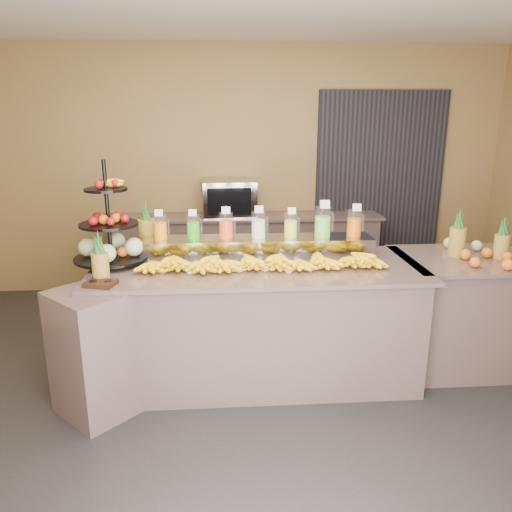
{
  "coord_description": "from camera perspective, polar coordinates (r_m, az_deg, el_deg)",
  "views": [
    {
      "loc": [
        -0.27,
        -3.31,
        2.05
      ],
      "look_at": [
        -0.01,
        0.3,
        1.01
      ],
      "focal_mm": 35.0,
      "sensor_mm": 36.0,
      "label": 1
    }
  ],
  "objects": [
    {
      "name": "juice_pitcher_orange_c",
      "position": [
        4.13,
        11.15,
        3.56
      ],
      "size": [
        0.12,
        0.12,
        0.29
      ],
      "color": "silver",
      "rests_on": "pitcher_tray"
    },
    {
      "name": "right_counter",
      "position": [
        4.49,
        22.39,
        -5.83
      ],
      "size": [
        1.08,
        0.88,
        0.93
      ],
      "color": "#876761",
      "rests_on": "ground"
    },
    {
      "name": "pineapple_left_b",
      "position": [
        4.26,
        -12.37,
        2.69
      ],
      "size": [
        0.14,
        0.14,
        0.43
      ],
      "rotation": [
        0.0,
        0.0,
        -0.37
      ],
      "color": "brown",
      "rests_on": "buffet_counter"
    },
    {
      "name": "juice_pitcher_green",
      "position": [
        4.0,
        -7.17,
        3.17
      ],
      "size": [
        0.11,
        0.11,
        0.26
      ],
      "color": "silver",
      "rests_on": "pitcher_tray"
    },
    {
      "name": "juice_pitcher_lime",
      "position": [
        4.07,
        7.62,
        3.69
      ],
      "size": [
        0.13,
        0.14,
        0.32
      ],
      "color": "silver",
      "rests_on": "pitcher_tray"
    },
    {
      "name": "juice_pitcher_lemon",
      "position": [
        4.03,
        3.98,
        3.39
      ],
      "size": [
        0.11,
        0.11,
        0.26
      ],
      "color": "silver",
      "rests_on": "pitcher_tray"
    },
    {
      "name": "juice_pitcher_milk",
      "position": [
        4.0,
        0.29,
        3.43
      ],
      "size": [
        0.12,
        0.12,
        0.28
      ],
      "color": "silver",
      "rests_on": "pitcher_tray"
    },
    {
      "name": "juice_pitcher_orange_b",
      "position": [
        3.99,
        -3.44,
        3.34
      ],
      "size": [
        0.11,
        0.12,
        0.28
      ],
      "color": "silver",
      "rests_on": "pitcher_tray"
    },
    {
      "name": "right_fruit_pile",
      "position": [
        4.29,
        24.44,
        0.48
      ],
      "size": [
        0.44,
        0.42,
        0.23
      ],
      "color": "brown",
      "rests_on": "right_counter"
    },
    {
      "name": "banana_heap",
      "position": [
        3.71,
        1.11,
        -0.41
      ],
      "size": [
        1.91,
        0.17,
        0.16
      ],
      "color": "yellow",
      "rests_on": "buffet_counter"
    },
    {
      "name": "juice_pitcher_orange_a",
      "position": [
        4.02,
        -10.88,
        3.09
      ],
      "size": [
        0.11,
        0.11,
        0.26
      ],
      "color": "silver",
      "rests_on": "pitcher_tray"
    },
    {
      "name": "ground",
      "position": [
        3.91,
        0.55,
        -15.59
      ],
      "size": [
        6.0,
        6.0,
        0.0
      ],
      "primitive_type": "plane",
      "color": "black",
      "rests_on": "ground"
    },
    {
      "name": "back_ledge",
      "position": [
        5.79,
        -1.25,
        0.18
      ],
      "size": [
        3.1,
        0.55,
        0.93
      ],
      "color": "#876761",
      "rests_on": "ground"
    },
    {
      "name": "fruit_stand",
      "position": [
        3.95,
        -15.88,
        2.05
      ],
      "size": [
        0.7,
        0.7,
        0.79
      ],
      "rotation": [
        0.0,
        0.0,
        -0.29
      ],
      "color": "black",
      "rests_on": "buffet_counter"
    },
    {
      "name": "room_envelope",
      "position": [
        4.13,
        2.37,
        13.63
      ],
      "size": [
        6.04,
        5.02,
        2.82
      ],
      "color": "olive",
      "rests_on": "ground"
    },
    {
      "name": "pitcher_tray",
      "position": [
        4.04,
        0.29,
        1.08
      ],
      "size": [
        1.85,
        0.3,
        0.15
      ],
      "primitive_type": "cube",
      "color": "gray",
      "rests_on": "buffet_counter"
    },
    {
      "name": "condiment_caddy",
      "position": [
        3.52,
        -17.33,
        -3.0
      ],
      "size": [
        0.23,
        0.2,
        0.03
      ],
      "primitive_type": "cube",
      "rotation": [
        0.0,
        0.0,
        -0.29
      ],
      "color": "black",
      "rests_on": "buffet_counter"
    },
    {
      "name": "pineapple_left_a",
      "position": [
        3.59,
        -17.38,
        -0.72
      ],
      "size": [
        0.12,
        0.12,
        0.36
      ],
      "rotation": [
        0.0,
        0.0,
        -0.31
      ],
      "color": "brown",
      "rests_on": "buffet_counter"
    },
    {
      "name": "oven_warmer",
      "position": [
        5.64,
        -3.1,
        6.62
      ],
      "size": [
        0.62,
        0.45,
        0.4
      ],
      "primitive_type": "cube",
      "rotation": [
        0.0,
        0.0,
        0.06
      ],
      "color": "gray",
      "rests_on": "back_ledge"
    },
    {
      "name": "buffet_counter",
      "position": [
        3.91,
        -1.45,
        -7.83
      ],
      "size": [
        2.75,
        1.25,
        0.93
      ],
      "color": "#876761",
      "rests_on": "ground"
    }
  ]
}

